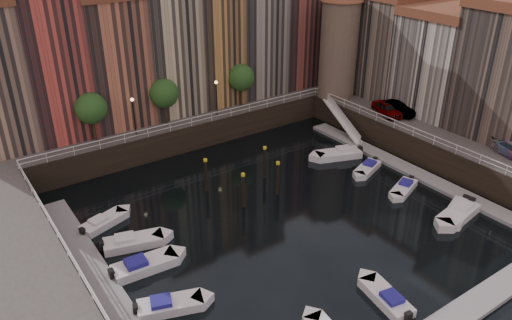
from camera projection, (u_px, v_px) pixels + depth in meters
ground at (278, 214)px, 44.75m from camera, size 200.00×200.00×0.00m
quay_far at (155, 112)px, 63.15m from camera, size 80.00×20.00×3.00m
quay_right at (485, 135)px, 56.80m from camera, size 20.00×36.00×3.00m
dock_left at (106, 289)px, 35.72m from camera, size 2.00×28.00×0.35m
dock_right at (408, 169)px, 52.15m from camera, size 2.00×28.00×0.35m
far_terrace at (183, 37)px, 58.73m from camera, size 48.70×10.30×17.50m
right_terrace at (446, 56)px, 56.66m from camera, size 9.30×24.30×14.00m
corner_tower at (339, 40)px, 60.93m from camera, size 5.20×5.20×13.80m
promenade_trees at (169, 92)px, 54.45m from camera, size 21.20×3.20×5.20m
street_lamps at (177, 100)px, 54.20m from camera, size 10.36×0.36×4.18m
railings at (247, 157)px, 46.62m from camera, size 36.08×34.04×0.52m
gangway at (342, 119)px, 59.89m from camera, size 2.78×8.32×3.73m
mooring_pilings at (248, 177)px, 47.54m from camera, size 6.54×4.79×3.78m
boat_left_1 at (169, 305)px, 33.99m from camera, size 4.81×3.05×1.08m
boat_left_2 at (143, 265)px, 37.73m from camera, size 5.25×2.16×1.19m
boat_left_3 at (132, 242)px, 40.39m from camera, size 5.16×3.01×1.16m
boat_left_4 at (103, 222)px, 43.02m from camera, size 4.55×2.89×1.02m
boat_right_0 at (458, 212)px, 44.45m from camera, size 5.02×3.26×1.13m
boat_right_1 at (459, 214)px, 44.12m from camera, size 5.39×2.68×1.21m
boat_right_2 at (404, 188)px, 48.32m from camera, size 4.24×2.77×0.96m
boat_right_3 at (368, 168)px, 52.02m from camera, size 4.26×2.79×0.96m
boat_right_4 at (339, 154)px, 54.80m from camera, size 5.39×3.47×1.21m
boat_near_2 at (387, 298)px, 34.63m from camera, size 2.35×4.73×1.06m
car_a at (387, 110)px, 57.57m from camera, size 2.85×4.80×1.53m
car_b at (396, 109)px, 57.71m from camera, size 2.48×4.80×1.51m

